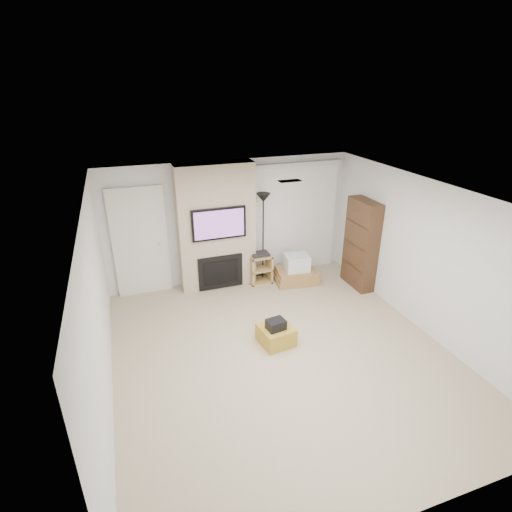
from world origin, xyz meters
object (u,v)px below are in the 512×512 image
object	(u,v)px
av_stand	(260,267)
box_stack	(296,271)
bookshelf	(361,244)
ottoman	(276,335)
floor_lamp	(263,213)

from	to	relation	value
av_stand	box_stack	distance (m)	0.77
bookshelf	ottoman	bearing A→B (deg)	-150.81
ottoman	av_stand	world-z (taller)	av_stand
bookshelf	floor_lamp	bearing A→B (deg)	152.16
av_stand	ottoman	bearing A→B (deg)	-102.93
av_stand	bookshelf	distance (m)	2.08
floor_lamp	bookshelf	size ratio (longest dim) A/B	1.03
av_stand	box_stack	world-z (taller)	av_stand
ottoman	box_stack	world-z (taller)	box_stack
av_stand	bookshelf	xyz separation A→B (m)	(1.84, -0.79, 0.55)
floor_lamp	ottoman	bearing A→B (deg)	-104.93
ottoman	box_stack	size ratio (longest dim) A/B	0.52
bookshelf	box_stack	bearing A→B (deg)	153.33
av_stand	bookshelf	size ratio (longest dim) A/B	0.37
ottoman	av_stand	size ratio (longest dim) A/B	0.76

